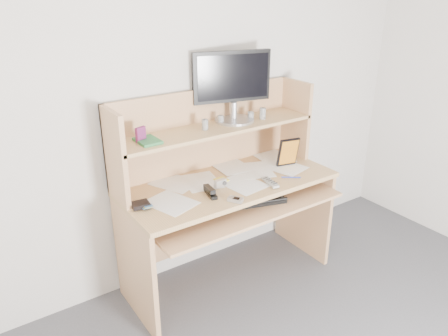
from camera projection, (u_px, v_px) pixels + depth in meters
back_wall at (202, 96)px, 2.86m from camera, size 3.60×0.04×2.50m
desk at (222, 185)px, 2.90m from camera, size 1.40×0.70×1.30m
paper_clutter at (229, 181)px, 2.81m from camera, size 1.32×0.54×0.01m
keyboard at (248, 200)px, 2.76m from camera, size 0.50×0.30×0.03m
tv_remote at (270, 182)px, 2.77m from camera, size 0.07×0.16×0.02m
flip_phone at (235, 199)px, 2.55m from camera, size 0.09×0.10×0.02m
stapler at (210, 191)px, 2.62m from camera, size 0.07×0.15×0.04m
wallet at (140, 205)px, 2.48m from camera, size 0.11×0.09×0.03m
sticky_note_pad at (221, 180)px, 2.82m from camera, size 0.08×0.08×0.01m
digital_camera at (220, 183)px, 2.72m from camera, size 0.08×0.04×0.05m
game_case at (288, 152)px, 3.00m from camera, size 0.15×0.05×0.21m
blue_pen at (291, 177)px, 2.85m from camera, size 0.11×0.08×0.01m
card_box at (141, 135)px, 2.51m from camera, size 0.07×0.04×0.09m
shelf_book at (148, 141)px, 2.52m from camera, size 0.12×0.17×0.02m
chip_stack_a at (221, 120)px, 2.84m from camera, size 0.05×0.05×0.06m
chip_stack_b at (205, 125)px, 2.73m from camera, size 0.04×0.04×0.07m
chip_stack_c at (251, 116)px, 2.94m from camera, size 0.05×0.05×0.05m
chip_stack_d at (263, 113)px, 2.95m from camera, size 0.05×0.05×0.08m
monitor at (232, 84)px, 2.84m from camera, size 0.52×0.26×0.46m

